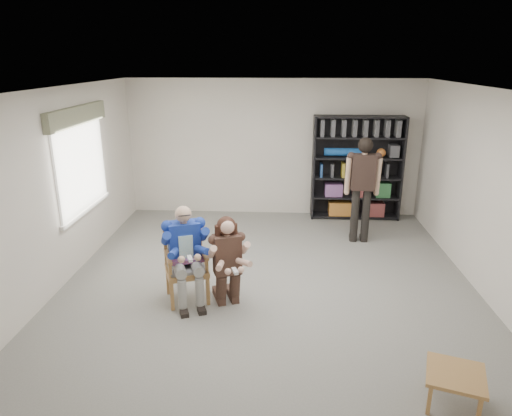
# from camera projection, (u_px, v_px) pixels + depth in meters

# --- Properties ---
(room_shell) EXTENTS (6.00, 7.00, 2.80)m
(room_shell) POSITION_uv_depth(u_px,v_px,m) (268.00, 197.00, 6.10)
(room_shell) COLOR silver
(room_shell) RESTS_ON ground
(floor) EXTENTS (6.00, 7.00, 0.01)m
(floor) POSITION_uv_depth(u_px,v_px,m) (268.00, 291.00, 6.54)
(floor) COLOR slate
(floor) RESTS_ON ground
(window_left) EXTENTS (0.16, 2.00, 1.75)m
(window_left) POSITION_uv_depth(u_px,v_px,m) (82.00, 162.00, 7.13)
(window_left) COLOR white
(window_left) RESTS_ON room_shell
(armchair) EXTENTS (0.77, 0.76, 1.04)m
(armchair) POSITION_uv_depth(u_px,v_px,m) (186.00, 265.00, 6.16)
(armchair) COLOR olive
(armchair) RESTS_ON floor
(seated_man) EXTENTS (0.83, 0.96, 1.35)m
(seated_man) POSITION_uv_depth(u_px,v_px,m) (186.00, 254.00, 6.11)
(seated_man) COLOR navy
(seated_man) RESTS_ON floor
(kneeling_woman) EXTENTS (0.78, 0.96, 1.24)m
(kneeling_woman) POSITION_uv_depth(u_px,v_px,m) (228.00, 263.00, 5.98)
(kneeling_woman) COLOR #3A211D
(kneeling_woman) RESTS_ON floor
(bookshelf) EXTENTS (1.80, 0.38, 2.10)m
(bookshelf) POSITION_uv_depth(u_px,v_px,m) (357.00, 168.00, 9.23)
(bookshelf) COLOR black
(bookshelf) RESTS_ON floor
(standing_man) EXTENTS (0.59, 0.34, 1.88)m
(standing_man) POSITION_uv_depth(u_px,v_px,m) (362.00, 191.00, 8.03)
(standing_man) COLOR black
(standing_man) RESTS_ON floor
(side_table) EXTENTS (0.66, 0.66, 0.36)m
(side_table) POSITION_uv_depth(u_px,v_px,m) (454.00, 389.00, 4.34)
(side_table) COLOR olive
(side_table) RESTS_ON floor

